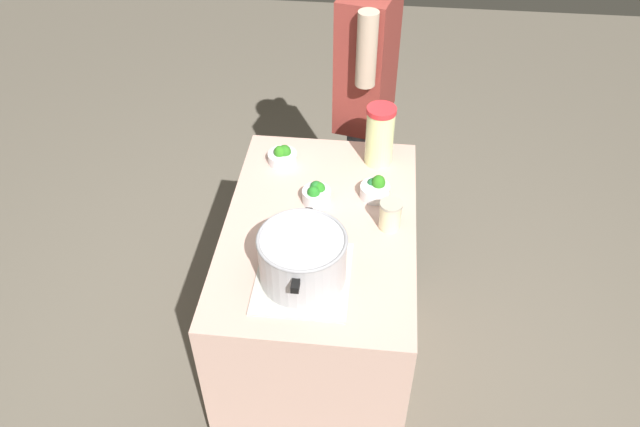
% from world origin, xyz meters
% --- Properties ---
extents(ground_plane, '(8.00, 8.00, 0.00)m').
position_xyz_m(ground_plane, '(0.00, 0.00, 0.00)').
color(ground_plane, '#6C6456').
extents(counter_slab, '(1.03, 0.68, 0.92)m').
position_xyz_m(counter_slab, '(0.00, 0.00, 0.46)').
color(counter_slab, '#CFA695').
rests_on(counter_slab, ground_plane).
extents(dish_cloth, '(0.34, 0.30, 0.01)m').
position_xyz_m(dish_cloth, '(-0.26, 0.03, 0.92)').
color(dish_cloth, beige).
rests_on(dish_cloth, counter_slab).
extents(cooking_pot, '(0.35, 0.28, 0.17)m').
position_xyz_m(cooking_pot, '(-0.26, 0.03, 1.01)').
color(cooking_pot, '#B7B7BC').
rests_on(cooking_pot, dish_cloth).
extents(lemonade_pitcher, '(0.11, 0.11, 0.25)m').
position_xyz_m(lemonade_pitcher, '(0.39, -0.19, 1.04)').
color(lemonade_pitcher, '#EAF4A3').
rests_on(lemonade_pitcher, counter_slab).
extents(mason_jar, '(0.08, 0.08, 0.11)m').
position_xyz_m(mason_jar, '(0.01, -0.24, 0.97)').
color(mason_jar, beige).
rests_on(mason_jar, counter_slab).
extents(broccoli_bowl_front, '(0.11, 0.11, 0.08)m').
position_xyz_m(broccoli_bowl_front, '(0.35, 0.19, 0.94)').
color(broccoli_bowl_front, silver).
rests_on(broccoli_bowl_front, counter_slab).
extents(broccoli_bowl_center, '(0.10, 0.10, 0.08)m').
position_xyz_m(broccoli_bowl_center, '(0.12, 0.03, 0.95)').
color(broccoli_bowl_center, silver).
rests_on(broccoli_bowl_center, counter_slab).
extents(broccoli_bowl_back, '(0.11, 0.11, 0.09)m').
position_xyz_m(broccoli_bowl_back, '(0.18, -0.19, 0.95)').
color(broccoli_bowl_back, silver).
rests_on(broccoli_bowl_back, counter_slab).
extents(person_cook, '(0.50, 0.27, 1.65)m').
position_xyz_m(person_cook, '(0.79, -0.12, 0.91)').
color(person_cook, '#4B5765').
rests_on(person_cook, ground_plane).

